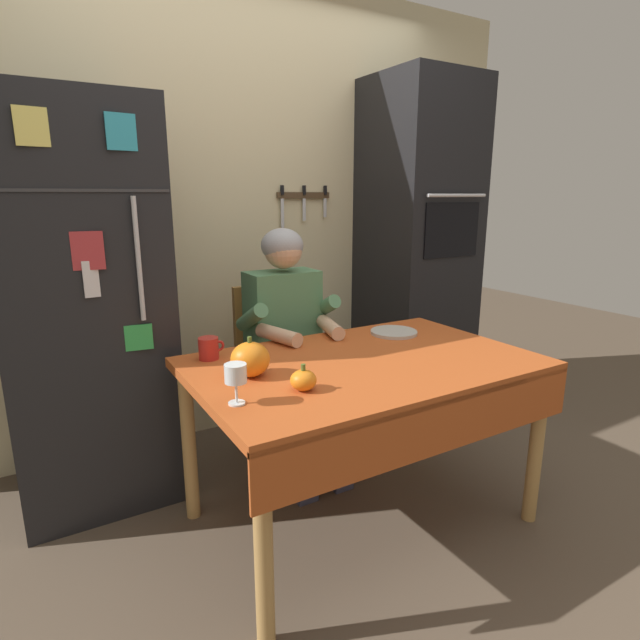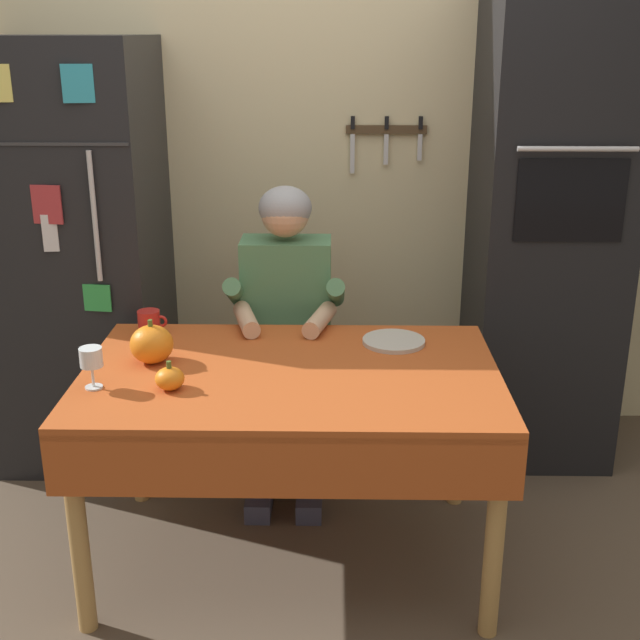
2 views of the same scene
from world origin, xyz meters
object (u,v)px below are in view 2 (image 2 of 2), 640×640
(wall_oven, at_px, (548,222))
(seated_person, at_px, (286,314))
(refrigerator, at_px, (80,256))
(coffee_mug, at_px, (150,322))
(pumpkin_large, at_px, (170,378))
(dining_table, at_px, (291,396))
(chair_behind_person, at_px, (289,350))
(serving_tray, at_px, (394,341))
(wine_glass, at_px, (91,359))
(pumpkin_medium, at_px, (152,344))

(wall_oven, height_order, seated_person, wall_oven)
(refrigerator, height_order, seated_person, refrigerator)
(wall_oven, xyz_separation_m, coffee_mug, (-1.59, -0.56, -0.26))
(refrigerator, relative_size, pumpkin_large, 18.88)
(dining_table, distance_m, pumpkin_large, 0.42)
(chair_behind_person, bearing_deg, serving_tray, -51.19)
(refrigerator, bearing_deg, wine_glass, -72.04)
(refrigerator, distance_m, serving_tray, 1.45)
(chair_behind_person, bearing_deg, dining_table, -86.44)
(wall_oven, bearing_deg, pumpkin_medium, -151.23)
(dining_table, distance_m, coffee_mug, 0.67)
(serving_tray, bearing_deg, coffee_mug, 174.86)
(dining_table, height_order, pumpkin_medium, pumpkin_medium)
(chair_behind_person, height_order, coffee_mug, chair_behind_person)
(refrigerator, bearing_deg, serving_tray, -24.67)
(wall_oven, bearing_deg, pumpkin_large, -143.24)
(dining_table, bearing_deg, seated_person, 94.67)
(dining_table, bearing_deg, coffee_mug, 146.42)
(wall_oven, bearing_deg, serving_tray, -136.90)
(coffee_mug, distance_m, serving_tray, 0.91)
(dining_table, distance_m, serving_tray, 0.47)
(wall_oven, xyz_separation_m, pumpkin_large, (-1.42, -1.06, -0.27))
(wine_glass, relative_size, pumpkin_medium, 0.89)
(refrigerator, height_order, dining_table, refrigerator)
(wall_oven, bearing_deg, seated_person, -163.82)
(chair_behind_person, relative_size, coffee_mug, 8.41)
(wall_oven, bearing_deg, refrigerator, -178.86)
(coffee_mug, bearing_deg, pumpkin_medium, -76.30)
(wine_glass, distance_m, pumpkin_medium, 0.26)
(serving_tray, bearing_deg, dining_table, -142.36)
(coffee_mug, bearing_deg, wall_oven, 19.39)
(refrigerator, distance_m, wall_oven, 2.01)
(wall_oven, bearing_deg, wine_glass, -147.62)
(seated_person, bearing_deg, chair_behind_person, 90.00)
(seated_person, relative_size, wine_glass, 9.09)
(seated_person, distance_m, pumpkin_medium, 0.68)
(refrigerator, xyz_separation_m, pumpkin_medium, (0.47, -0.80, -0.09))
(dining_table, height_order, wine_glass, wine_glass)
(seated_person, xyz_separation_m, pumpkin_large, (-0.32, -0.74, 0.04))
(pumpkin_medium, bearing_deg, wine_glass, -122.89)
(refrigerator, xyz_separation_m, pumpkin_large, (0.58, -1.02, -0.12))
(coffee_mug, distance_m, pumpkin_medium, 0.29)
(coffee_mug, bearing_deg, seated_person, 26.05)
(dining_table, distance_m, seated_person, 0.61)
(coffee_mug, bearing_deg, serving_tray, -5.14)
(pumpkin_large, xyz_separation_m, pumpkin_medium, (-0.10, 0.23, 0.03))
(seated_person, distance_m, wine_glass, 0.94)
(seated_person, bearing_deg, serving_tray, -38.14)
(serving_tray, bearing_deg, chair_behind_person, 128.81)
(dining_table, bearing_deg, pumpkin_large, -159.35)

